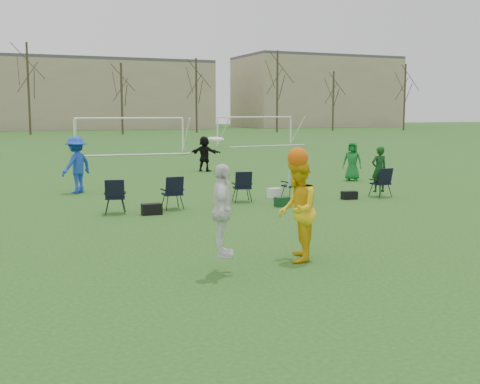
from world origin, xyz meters
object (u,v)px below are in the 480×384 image
fielder_blue (76,165)px  goal_right (255,123)px  fielder_green_far (352,161)px  fielder_black (205,154)px  center_contest (276,209)px  goal_mid (130,125)px

fielder_blue → goal_right: size_ratio=0.27×
fielder_blue → fielder_green_far: bearing=138.3°
fielder_blue → fielder_black: 8.72m
fielder_green_far → center_contest: (-8.94, -11.14, 0.24)m
fielder_blue → fielder_black: size_ratio=1.17×
fielder_black → goal_mid: goal_mid is taller
fielder_black → goal_mid: size_ratio=0.23×
fielder_black → fielder_green_far: bearing=173.1°
fielder_blue → fielder_black: fielder_blue is taller
fielder_blue → goal_right: (18.11, 25.28, 0.94)m
fielder_black → center_contest: size_ratio=0.66×
fielder_black → center_contest: 17.84m
fielder_blue → fielder_green_far: 10.97m
fielder_blue → goal_mid: size_ratio=0.27×
fielder_black → goal_right: (11.44, 19.67, 1.09)m
fielder_green_far → center_contest: 14.29m
center_contest → fielder_green_far: bearing=51.3°
fielder_green_far → fielder_black: 7.43m
fielder_green_far → fielder_black: (-4.29, 6.07, 0.04)m
center_contest → goal_right: bearing=66.4°
fielder_black → center_contest: (-4.65, -17.22, 0.20)m
fielder_blue → center_contest: center_contest is taller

